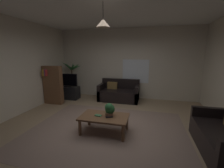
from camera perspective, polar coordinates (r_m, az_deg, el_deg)
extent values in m
cube|color=#9E8466|center=(3.96, -1.10, -16.09)|extent=(5.70, 5.47, 0.02)
cube|color=gray|center=(3.78, -1.93, -17.25)|extent=(3.70, 3.01, 0.01)
cube|color=beige|center=(6.23, 5.56, 7.68)|extent=(5.82, 0.06, 2.84)
cube|color=beige|center=(5.11, -34.28, 5.00)|extent=(0.06, 5.47, 2.84)
cube|color=white|center=(3.66, -1.29, 27.86)|extent=(5.70, 5.47, 0.02)
cube|color=white|center=(6.18, 8.97, 4.84)|extent=(1.06, 0.01, 0.95)
cube|color=black|center=(5.94, 2.60, -4.34)|extent=(1.55, 0.83, 0.42)
cube|color=black|center=(6.18, 3.30, 0.19)|extent=(1.55, 0.12, 0.40)
cube|color=black|center=(6.09, -4.02, -2.90)|extent=(0.12, 0.83, 0.64)
cube|color=black|center=(5.81, 9.56, -3.71)|extent=(0.12, 0.83, 0.64)
cube|color=brown|center=(6.09, 0.13, -0.55)|extent=(0.40, 0.12, 0.28)
cube|color=black|center=(4.15, 33.54, -11.73)|extent=(0.83, 0.12, 0.64)
cube|color=brown|center=(3.54, -3.01, -12.41)|extent=(1.11, 0.65, 0.04)
cylinder|color=brown|center=(3.58, -12.18, -16.04)|extent=(0.07, 0.07, 0.37)
cylinder|color=brown|center=(3.30, 4.26, -18.28)|extent=(0.07, 0.07, 0.37)
cylinder|color=brown|center=(4.01, -8.76, -12.77)|extent=(0.07, 0.07, 0.37)
cylinder|color=brown|center=(3.77, 5.69, -14.35)|extent=(0.07, 0.07, 0.37)
cube|color=#387247|center=(3.55, -5.29, -11.86)|extent=(0.17, 0.11, 0.02)
cube|color=black|center=(3.45, -1.09, -12.48)|extent=(0.16, 0.12, 0.02)
cylinder|color=brown|center=(3.53, -1.13, -11.46)|extent=(0.18, 0.18, 0.08)
sphere|color=#235B2D|center=(3.49, -0.80, -9.58)|extent=(0.23, 0.23, 0.23)
sphere|color=#235B2D|center=(3.46, -1.16, -8.91)|extent=(0.20, 0.20, 0.20)
cube|color=black|center=(6.46, -16.41, -3.15)|extent=(0.90, 0.44, 0.50)
cube|color=black|center=(6.33, -16.78, 1.60)|extent=(0.88, 0.05, 0.49)
cube|color=black|center=(6.31, -16.90, 1.57)|extent=(0.84, 0.00, 0.45)
cube|color=black|center=(6.38, -16.64, -0.84)|extent=(0.24, 0.16, 0.04)
cylinder|color=#4C4C51|center=(6.94, -14.75, -2.92)|extent=(0.32, 0.32, 0.30)
cylinder|color=brown|center=(6.82, -15.00, 1.97)|extent=(0.05, 0.05, 0.90)
cone|color=#2D6B33|center=(6.66, -13.53, 6.26)|extent=(0.47, 0.12, 0.22)
cone|color=#2D6B33|center=(6.84, -13.43, 6.73)|extent=(0.35, 0.45, 0.36)
cone|color=#2D6B33|center=(6.92, -14.62, 6.62)|extent=(0.12, 0.40, 0.28)
cone|color=#2D6B33|center=(6.96, -16.31, 6.57)|extent=(0.47, 0.35, 0.32)
cone|color=#2D6B33|center=(6.74, -16.91, 6.79)|extent=(0.40, 0.33, 0.40)
cone|color=#2D6B33|center=(6.61, -16.39, 6.55)|extent=(0.17, 0.45, 0.34)
cone|color=#2D6B33|center=(6.52, -14.75, 6.65)|extent=(0.38, 0.46, 0.40)
cube|color=brown|center=(5.88, -21.63, -0.38)|extent=(0.70, 0.22, 1.40)
cube|color=#99663F|center=(5.89, -24.84, 3.70)|extent=(0.04, 0.16, 0.17)
cube|color=gold|center=(5.86, -24.57, 3.97)|extent=(0.03, 0.16, 0.23)
cube|color=gold|center=(5.84, -24.27, 3.74)|extent=(0.04, 0.16, 0.18)
cube|color=#72387F|center=(5.82, -23.98, 3.99)|extent=(0.03, 0.16, 0.24)
cube|color=#B22D2D|center=(5.79, -23.65, 3.93)|extent=(0.04, 0.16, 0.22)
cylinder|color=black|center=(3.36, -3.46, 26.36)|extent=(0.01, 0.01, 0.32)
cone|color=tan|center=(3.30, -3.40, 22.23)|extent=(0.30, 0.30, 0.17)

